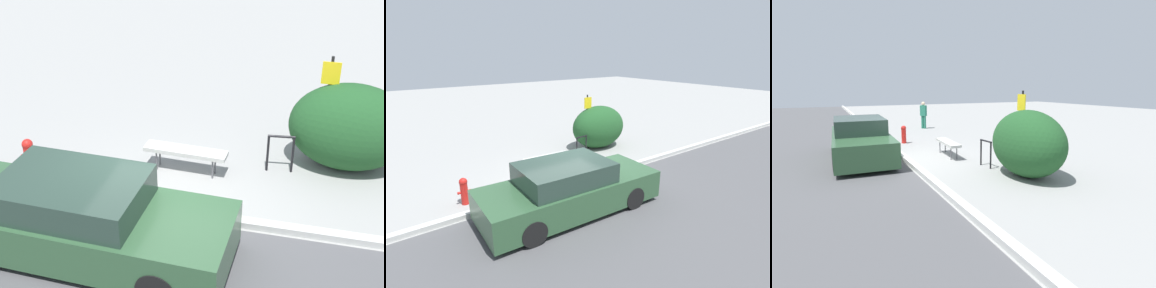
# 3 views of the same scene
# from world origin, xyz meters

# --- Properties ---
(ground_plane) EXTENTS (60.00, 60.00, 0.00)m
(ground_plane) POSITION_xyz_m (0.00, 0.00, 0.00)
(ground_plane) COLOR gray
(curb) EXTENTS (60.00, 0.20, 0.13)m
(curb) POSITION_xyz_m (0.00, 0.00, 0.07)
(curb) COLOR #B7B7B2
(curb) RESTS_ON ground_plane
(bench) EXTENTS (1.72, 0.47, 0.52)m
(bench) POSITION_xyz_m (0.04, 1.52, 0.47)
(bench) COLOR #515156
(bench) RESTS_ON ground_plane
(bike_rack) EXTENTS (0.55, 0.11, 0.83)m
(bike_rack) POSITION_xyz_m (1.89, 1.99, 0.50)
(bike_rack) COLOR black
(bike_rack) RESTS_ON ground_plane
(sign_post) EXTENTS (0.36, 0.08, 2.30)m
(sign_post) POSITION_xyz_m (2.70, 2.68, 1.38)
(sign_post) COLOR black
(sign_post) RESTS_ON ground_plane
(fire_hydrant) EXTENTS (0.36, 0.22, 0.77)m
(fire_hydrant) POSITION_xyz_m (-3.02, 0.73, 0.41)
(fire_hydrant) COLOR red
(fire_hydrant) RESTS_ON ground_plane
(shrub_hedge) EXTENTS (2.46, 1.64, 1.81)m
(shrub_hedge) POSITION_xyz_m (3.20, 2.54, 0.90)
(shrub_hedge) COLOR #1E4C23
(shrub_hedge) RESTS_ON ground_plane
(parked_car_near) EXTENTS (4.77, 1.94, 1.37)m
(parked_car_near) POSITION_xyz_m (-0.92, -1.28, 0.63)
(parked_car_near) COLOR black
(parked_car_near) RESTS_ON ground_plane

